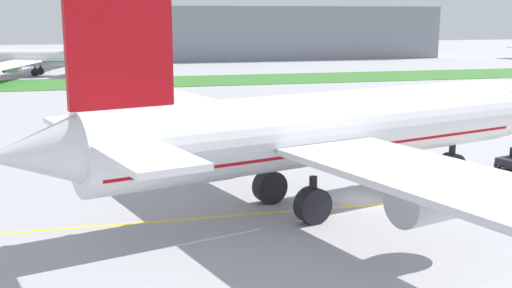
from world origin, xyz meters
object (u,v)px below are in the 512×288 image
at_px(airliner_foreground, 317,131).
at_px(service_truck_catering_van, 281,122).
at_px(service_truck_fuel_bowser, 172,117).
at_px(service_truck_baggage_loader, 482,113).
at_px(parked_airliner_far_right, 28,58).
at_px(ground_crew_marshaller_front, 510,197).

height_order(airliner_foreground, service_truck_catering_van, airliner_foreground).
distance_m(service_truck_fuel_bowser, service_truck_catering_van, 15.58).
distance_m(airliner_foreground, service_truck_catering_van, 31.83).
relative_size(service_truck_baggage_loader, service_truck_fuel_bowser, 1.26).
bearing_deg(airliner_foreground, parked_airliner_far_right, 105.08).
bearing_deg(service_truck_fuel_bowser, service_truck_catering_van, -33.63).
height_order(service_truck_catering_van, parked_airliner_far_right, parked_airliner_far_right).
distance_m(service_truck_catering_van, parked_airliner_far_right, 101.66).
xyz_separation_m(airliner_foreground, ground_crew_marshaller_front, (15.04, -4.07, -5.33)).
bearing_deg(parked_airliner_far_right, service_truck_baggage_loader, -52.74).
distance_m(airliner_foreground, parked_airliner_far_right, 128.97).
bearing_deg(service_truck_baggage_loader, airliner_foreground, -138.31).
bearing_deg(ground_crew_marshaller_front, service_truck_fuel_bowser, 116.76).
relative_size(ground_crew_marshaller_front, service_truck_catering_van, 0.29).
bearing_deg(service_truck_baggage_loader, service_truck_catering_van, -177.06).
relative_size(service_truck_fuel_bowser, parked_airliner_far_right, 0.07).
relative_size(ground_crew_marshaller_front, service_truck_fuel_bowser, 0.34).
distance_m(service_truck_baggage_loader, parked_airliner_far_right, 115.68).
height_order(airliner_foreground, service_truck_baggage_loader, airliner_foreground).
bearing_deg(service_truck_baggage_loader, ground_crew_marshaller_front, -120.38).
bearing_deg(service_truck_fuel_bowser, parked_airliner_far_right, 107.38).
bearing_deg(parked_airliner_far_right, airliner_foreground, -74.92).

